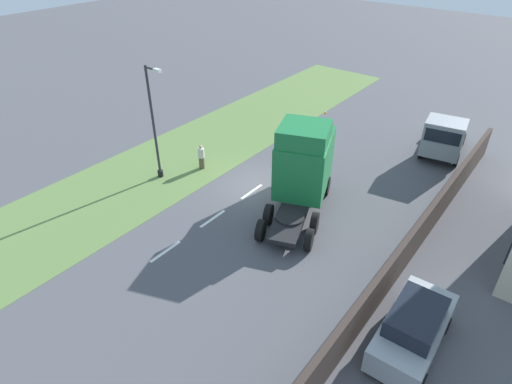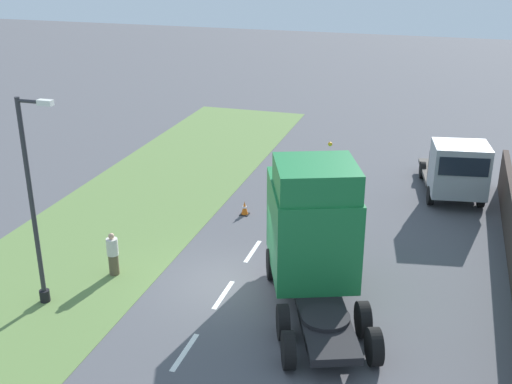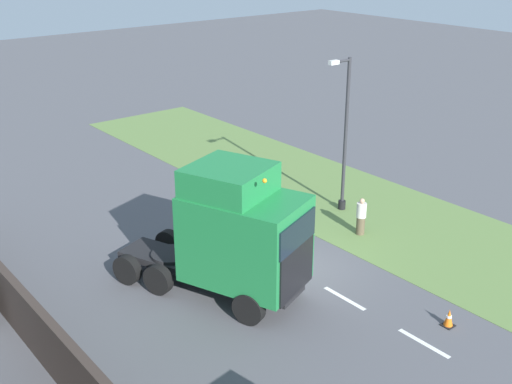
{
  "view_description": "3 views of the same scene",
  "coord_description": "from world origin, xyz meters",
  "px_view_note": "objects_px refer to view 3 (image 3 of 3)",
  "views": [
    {
      "loc": [
        12.46,
        -16.32,
        13.06
      ],
      "look_at": [
        1.28,
        -1.96,
        1.13
      ],
      "focal_mm": 30.0,
      "sensor_mm": 36.0,
      "label": 1
    },
    {
      "loc": [
        6.22,
        -17.56,
        10.75
      ],
      "look_at": [
        0.51,
        1.22,
        2.9
      ],
      "focal_mm": 45.0,
      "sensor_mm": 36.0,
      "label": 2
    },
    {
      "loc": [
        13.73,
        14.87,
        11.17
      ],
      "look_at": [
        -0.04,
        -2.2,
        2.29
      ],
      "focal_mm": 45.0,
      "sensor_mm": 36.0,
      "label": 3
    }
  ],
  "objects_px": {
    "lamp_post": "(344,143)",
    "traffic_cone_lead": "(449,318)",
    "lorry_cab": "(237,235)",
    "pedestrian": "(361,217)"
  },
  "relations": [
    {
      "from": "lorry_cab",
      "to": "pedestrian",
      "type": "height_order",
      "value": "lorry_cab"
    },
    {
      "from": "lamp_post",
      "to": "traffic_cone_lead",
      "type": "relative_size",
      "value": 11.35
    },
    {
      "from": "lamp_post",
      "to": "pedestrian",
      "type": "bearing_deg",
      "value": 62.38
    },
    {
      "from": "traffic_cone_lead",
      "to": "lamp_post",
      "type": "bearing_deg",
      "value": -114.91
    },
    {
      "from": "lorry_cab",
      "to": "lamp_post",
      "type": "xyz_separation_m",
      "value": [
        -7.84,
        -2.92,
        0.76
      ]
    },
    {
      "from": "pedestrian",
      "to": "traffic_cone_lead",
      "type": "xyz_separation_m",
      "value": [
        2.7,
        6.1,
        -0.47
      ]
    },
    {
      "from": "lorry_cab",
      "to": "pedestrian",
      "type": "relative_size",
      "value": 4.5
    },
    {
      "from": "pedestrian",
      "to": "traffic_cone_lead",
      "type": "bearing_deg",
      "value": 66.11
    },
    {
      "from": "lorry_cab",
      "to": "traffic_cone_lead",
      "type": "bearing_deg",
      "value": 105.56
    },
    {
      "from": "lorry_cab",
      "to": "lamp_post",
      "type": "bearing_deg",
      "value": 179.61
    }
  ]
}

